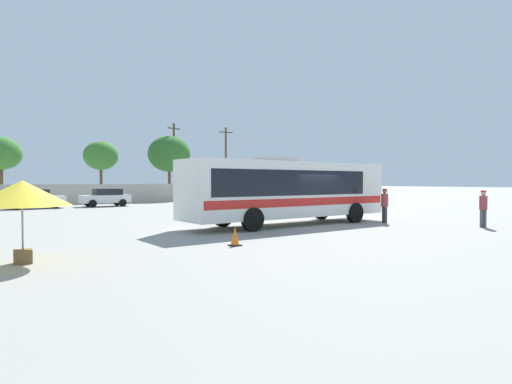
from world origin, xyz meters
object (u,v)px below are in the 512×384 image
Objects in this scene: passenger_waiting_on_apron at (483,206)px; traffic_cone_on_apron at (235,237)px; roadside_tree_midleft at (1,154)px; parked_car_second_white at (34,198)px; coach_bus_white_red at (287,189)px; vendor_umbrella_near_gate_yellow at (22,194)px; utility_pole_far at (226,162)px; attendant_by_bus_door at (385,203)px; roadside_tree_right at (169,154)px; parked_car_third_white at (106,197)px; utility_pole_near at (174,160)px; roadside_tree_midright at (101,156)px.

passenger_waiting_on_apron reaches higher than traffic_cone_on_apron.
parked_car_second_white is at bearing -83.12° from roadside_tree_midleft.
coach_bus_white_red is 9.27m from passenger_waiting_on_apron.
vendor_umbrella_near_gate_yellow is 6.42m from traffic_cone_on_apron.
utility_pole_far is 13.86× the size of traffic_cone_on_apron.
roadside_tree_midleft is (-16.31, 38.66, 3.93)m from passenger_waiting_on_apron.
coach_bus_white_red is 6.53× the size of passenger_waiting_on_apron.
roadside_tree_midleft is (-1.32, 10.97, 4.11)m from parked_car_second_white.
attendant_by_bus_door is (4.75, -2.24, -0.78)m from coach_bus_white_red.
roadside_tree_right is (6.95, 29.42, 3.54)m from coach_bus_white_red.
parked_car_third_white is 0.45× the size of utility_pole_near.
utility_pole_far is (7.37, 34.93, 3.63)m from passenger_waiting_on_apron.
parked_car_third_white is 0.55× the size of roadside_tree_right.
parked_car_third_white is 13.82m from utility_pole_near.
parked_car_third_white is 25.62m from traffic_cone_on_apron.
utility_pole_near is (0.82, 35.84, 3.66)m from passenger_waiting_on_apron.
roadside_tree_midright is (8.02, 10.11, 4.17)m from parked_car_second_white.
attendant_by_bus_door reaches higher than traffic_cone_on_apron.
coach_bus_white_red is at bearing 137.38° from passenger_waiting_on_apron.
utility_pole_far reaches higher than roadside_tree_midleft.
attendant_by_bus_door reaches higher than parked_car_second_white.
roadside_tree_midleft is at bearing 169.72° from roadside_tree_right.
utility_pole_near reaches higher than attendant_by_bus_door.
parked_car_second_white is at bearing 118.65° from attendant_by_bus_door.
coach_bus_white_red reaches higher than parked_car_second_white.
coach_bus_white_red is 1.28× the size of utility_pole_far.
passenger_waiting_on_apron is 12.78m from traffic_cone_on_apron.
attendant_by_bus_door is 0.27× the size of roadside_tree_midleft.
roadside_tree_right is at bearing 69.25° from traffic_cone_on_apron.
parked_car_third_white is 6.35× the size of traffic_cone_on_apron.
roadside_tree_midleft is at bearing 170.65° from utility_pole_near.
roadside_tree_midleft is at bearing 121.42° from parked_car_third_white.
parked_car_third_white is (5.52, -0.23, -0.00)m from parked_car_second_white.
utility_pole_near reaches higher than roadside_tree_right.
coach_bus_white_red is 5.30m from attendant_by_bus_door.
passenger_waiting_on_apron is 29.05m from parked_car_third_white.
traffic_cone_on_apron is at bearing -97.02° from parked_car_third_white.
vendor_umbrella_near_gate_yellow reaches higher than parked_car_third_white.
roadside_tree_midleft is (-17.13, 2.82, 0.26)m from utility_pole_near.
roadside_tree_midleft reaches higher than vendor_umbrella_near_gate_yellow.
utility_pole_near is at bearing 75.56° from coach_bus_white_red.
attendant_by_bus_door is at bearing 117.05° from passenger_waiting_on_apron.
parked_car_third_white is at bearing -2.42° from parked_car_second_white.
coach_bus_white_red is 7.33m from traffic_cone_on_apron.
roadside_tree_midright is (-4.91, 33.79, 3.96)m from attendant_by_bus_door.
roadside_tree_right reaches higher than passenger_waiting_on_apron.
roadside_tree_midleft is at bearing 86.05° from vendor_umbrella_near_gate_yellow.
roadside_tree_midright is (11.83, 35.05, 3.15)m from vendor_umbrella_near_gate_yellow.
vendor_umbrella_near_gate_yellow is 3.81× the size of traffic_cone_on_apron.
traffic_cone_on_apron is (2.39, -25.66, -0.50)m from parked_car_second_white.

